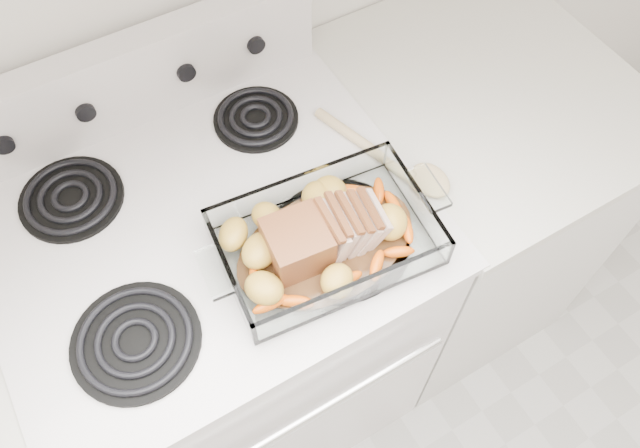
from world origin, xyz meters
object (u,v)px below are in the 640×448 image
baking_dish (326,242)px  pork_roast (316,238)px  counter_right (453,206)px  electric_range (233,318)px

baking_dish → pork_roast: size_ratio=1.73×
baking_dish → pork_roast: bearing=-174.3°
counter_right → pork_roast: bearing=-162.5°
electric_range → pork_roast: (0.14, -0.17, 0.51)m
baking_dish → counter_right: bearing=23.8°
electric_range → baking_dish: 0.53m
counter_right → electric_range: bearing=179.9°
electric_range → counter_right: 0.67m
electric_range → counter_right: (0.66, -0.00, -0.02)m
electric_range → counter_right: size_ratio=1.20×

